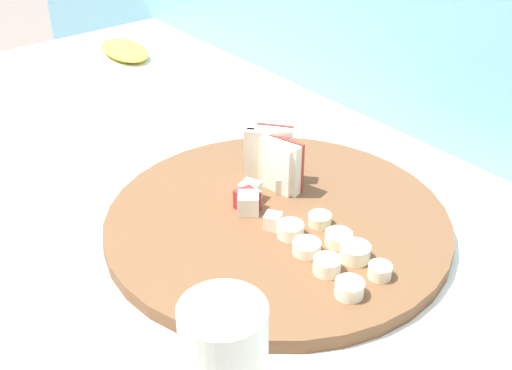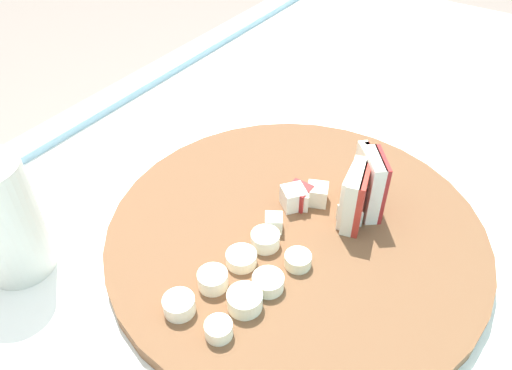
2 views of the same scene
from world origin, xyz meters
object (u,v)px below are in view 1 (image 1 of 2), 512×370
(apple_wedge_fan, at_px, (274,160))
(apple_dice_pile, at_px, (256,199))
(cutting_board, at_px, (277,222))
(banana_peel, at_px, (125,50))
(banana_slice_rows, at_px, (332,251))

(apple_wedge_fan, relative_size, apple_dice_pile, 0.88)
(cutting_board, xyz_separation_m, banana_peel, (-0.57, 0.13, 0.00))
(banana_slice_rows, bearing_deg, apple_dice_pile, -178.73)
(apple_dice_pile, height_order, banana_peel, apple_dice_pile)
(apple_dice_pile, xyz_separation_m, banana_peel, (-0.54, 0.14, -0.02))
(cutting_board, height_order, banana_slice_rows, banana_slice_rows)
(banana_slice_rows, bearing_deg, apple_wedge_fan, 162.33)
(apple_dice_pile, distance_m, banana_peel, 0.55)
(apple_dice_pile, bearing_deg, apple_wedge_fan, 118.21)
(cutting_board, height_order, banana_peel, banana_peel)
(banana_peel, bearing_deg, apple_wedge_fan, -10.01)
(banana_peel, bearing_deg, cutting_board, -12.99)
(banana_peel, bearing_deg, apple_dice_pile, -14.34)
(cutting_board, relative_size, banana_slice_rows, 2.88)
(apple_wedge_fan, height_order, banana_slice_rows, apple_wedge_fan)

